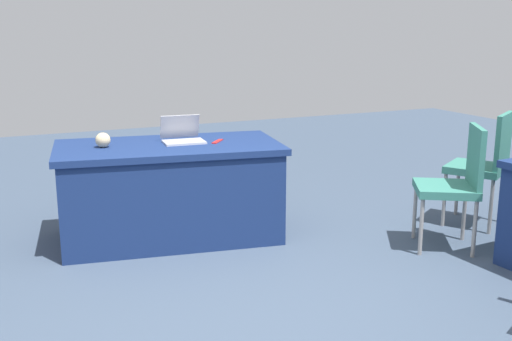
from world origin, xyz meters
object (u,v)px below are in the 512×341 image
object	(u,v)px
chair_aisle	(485,161)
scissors_red	(218,141)
chair_tucked_left	(456,180)
laptop_silver	(183,137)
table_foreground	(170,191)
yarn_ball	(103,140)

from	to	relation	value
chair_aisle	scissors_red	world-z (taller)	chair_aisle
chair_tucked_left	laptop_silver	world-z (taller)	laptop_silver
chair_aisle	laptop_silver	world-z (taller)	chair_aisle
table_foreground	chair_tucked_left	bearing A→B (deg)	149.13
table_foreground	chair_aisle	world-z (taller)	chair_aisle
laptop_silver	yarn_ball	distance (m)	0.62
chair_tucked_left	scissors_red	size ratio (longest dim) A/B	5.23
yarn_ball	laptop_silver	bearing A→B (deg)	177.05
table_foreground	chair_tucked_left	xyz separation A→B (m)	(-1.89, 1.13, 0.16)
table_foreground	scissors_red	distance (m)	0.55
table_foreground	scissors_red	xyz separation A→B (m)	(-0.39, 0.06, 0.38)
laptop_silver	scissors_red	distance (m)	0.28
laptop_silver	chair_aisle	bearing A→B (deg)	165.25
yarn_ball	chair_tucked_left	bearing A→B (deg)	153.04
chair_tucked_left	yarn_ball	size ratio (longest dim) A/B	8.34
laptop_silver	yarn_ball	xyz separation A→B (m)	(0.62, -0.03, 0.02)
table_foreground	laptop_silver	distance (m)	0.44
laptop_silver	scissors_red	xyz separation A→B (m)	(-0.25, 0.11, -0.04)
chair_tucked_left	laptop_silver	distance (m)	2.13
chair_tucked_left	scissors_red	distance (m)	1.86
table_foreground	chair_tucked_left	size ratio (longest dim) A/B	1.97
laptop_silver	yarn_ball	size ratio (longest dim) A/B	3.02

